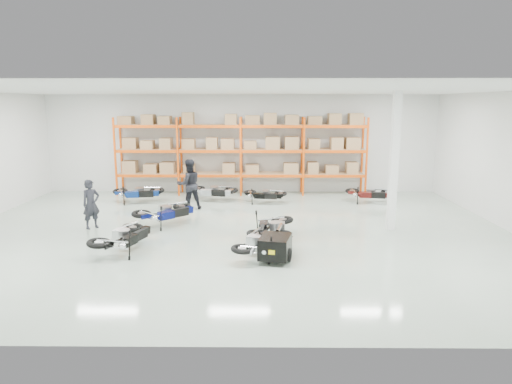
{
  "coord_description": "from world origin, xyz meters",
  "views": [
    {
      "loc": [
        0.88,
        -14.17,
        4.13
      ],
      "look_at": [
        0.73,
        1.27,
        1.1
      ],
      "focal_mm": 32.0,
      "sensor_mm": 36.0,
      "label": 1
    }
  ],
  "objects_px": {
    "moto_touring_right": "(274,224)",
    "person_back": "(189,184)",
    "moto_back_d": "(370,190)",
    "moto_back_b": "(213,188)",
    "moto_back_a": "(138,190)",
    "moto_silver_left": "(257,239)",
    "person_left": "(91,204)",
    "trailer": "(275,247)",
    "moto_back_c": "(264,192)",
    "moto_blue_centre": "(166,208)",
    "moto_black_far_left": "(124,232)"
  },
  "relations": [
    {
      "from": "trailer",
      "to": "moto_back_d",
      "type": "bearing_deg",
      "value": 72.42
    },
    {
      "from": "moto_silver_left",
      "to": "moto_black_far_left",
      "type": "distance_m",
      "value": 3.74
    },
    {
      "from": "moto_black_far_left",
      "to": "person_back",
      "type": "distance_m",
      "value": 5.42
    },
    {
      "from": "moto_blue_centre",
      "to": "person_left",
      "type": "relative_size",
      "value": 1.18
    },
    {
      "from": "moto_back_b",
      "to": "moto_back_d",
      "type": "height_order",
      "value": "moto_back_b"
    },
    {
      "from": "moto_blue_centre",
      "to": "moto_back_c",
      "type": "relative_size",
      "value": 1.23
    },
    {
      "from": "trailer",
      "to": "person_left",
      "type": "height_order",
      "value": "person_left"
    },
    {
      "from": "moto_blue_centre",
      "to": "moto_touring_right",
      "type": "bearing_deg",
      "value": -162.97
    },
    {
      "from": "moto_silver_left",
      "to": "person_left",
      "type": "relative_size",
      "value": 1.05
    },
    {
      "from": "trailer",
      "to": "person_left",
      "type": "bearing_deg",
      "value": 164.58
    },
    {
      "from": "moto_back_a",
      "to": "moto_back_b",
      "type": "relative_size",
      "value": 1.01
    },
    {
      "from": "moto_touring_right",
      "to": "person_left",
      "type": "distance_m",
      "value": 6.23
    },
    {
      "from": "person_back",
      "to": "moto_blue_centre",
      "type": "bearing_deg",
      "value": 56.48
    },
    {
      "from": "trailer",
      "to": "moto_black_far_left",
      "type": "bearing_deg",
      "value": -176.89
    },
    {
      "from": "trailer",
      "to": "moto_back_b",
      "type": "relative_size",
      "value": 0.91
    },
    {
      "from": "moto_silver_left",
      "to": "trailer",
      "type": "relative_size",
      "value": 1.04
    },
    {
      "from": "moto_touring_right",
      "to": "moto_back_b",
      "type": "relative_size",
      "value": 1.09
    },
    {
      "from": "moto_touring_right",
      "to": "person_back",
      "type": "relative_size",
      "value": 1.0
    },
    {
      "from": "moto_black_far_left",
      "to": "moto_back_c",
      "type": "xyz_separation_m",
      "value": [
        3.98,
        6.41,
        -0.1
      ]
    },
    {
      "from": "moto_back_c",
      "to": "person_back",
      "type": "xyz_separation_m",
      "value": [
        -2.97,
        -1.1,
        0.51
      ]
    },
    {
      "from": "moto_silver_left",
      "to": "person_back",
      "type": "xyz_separation_m",
      "value": [
        -2.71,
        5.68,
        0.46
      ]
    },
    {
      "from": "moto_black_far_left",
      "to": "moto_back_a",
      "type": "height_order",
      "value": "moto_black_far_left"
    },
    {
      "from": "person_left",
      "to": "person_back",
      "type": "xyz_separation_m",
      "value": [
        2.83,
        2.82,
        0.17
      ]
    },
    {
      "from": "moto_black_far_left",
      "to": "moto_back_d",
      "type": "relative_size",
      "value": 1.1
    },
    {
      "from": "moto_back_a",
      "to": "person_left",
      "type": "xyz_separation_m",
      "value": [
        -0.49,
        -3.97,
        0.26
      ]
    },
    {
      "from": "trailer",
      "to": "person_back",
      "type": "bearing_deg",
      "value": 130.49
    },
    {
      "from": "moto_back_d",
      "to": "moto_back_b",
      "type": "bearing_deg",
      "value": 100.09
    },
    {
      "from": "moto_touring_right",
      "to": "trailer",
      "type": "relative_size",
      "value": 1.19
    },
    {
      "from": "moto_back_a",
      "to": "trailer",
      "type": "bearing_deg",
      "value": -149.83
    },
    {
      "from": "moto_black_far_left",
      "to": "trailer",
      "type": "relative_size",
      "value": 1.15
    },
    {
      "from": "moto_back_a",
      "to": "moto_back_d",
      "type": "xyz_separation_m",
      "value": [
        9.7,
        0.05,
        -0.03
      ]
    },
    {
      "from": "trailer",
      "to": "person_back",
      "type": "xyz_separation_m",
      "value": [
        -3.19,
        6.01,
        0.6
      ]
    },
    {
      "from": "moto_silver_left",
      "to": "person_left",
      "type": "distance_m",
      "value": 6.24
    },
    {
      "from": "moto_back_b",
      "to": "moto_blue_centre",
      "type": "bearing_deg",
      "value": 177.84
    },
    {
      "from": "moto_touring_right",
      "to": "moto_back_c",
      "type": "xyz_separation_m",
      "value": [
        -0.22,
        5.51,
        -0.12
      ]
    },
    {
      "from": "moto_blue_centre",
      "to": "person_back",
      "type": "bearing_deg",
      "value": -54.05
    },
    {
      "from": "moto_black_far_left",
      "to": "person_left",
      "type": "xyz_separation_m",
      "value": [
        -1.81,
        2.5,
        0.24
      ]
    },
    {
      "from": "moto_touring_right",
      "to": "person_back",
      "type": "xyz_separation_m",
      "value": [
        -3.19,
        4.41,
        0.39
      ]
    },
    {
      "from": "moto_back_a",
      "to": "moto_back_b",
      "type": "distance_m",
      "value": 3.11
    },
    {
      "from": "moto_blue_centre",
      "to": "moto_back_b",
      "type": "xyz_separation_m",
      "value": [
        1.18,
        3.97,
        -0.04
      ]
    },
    {
      "from": "moto_touring_right",
      "to": "moto_back_b",
      "type": "xyz_separation_m",
      "value": [
        -2.44,
        5.96,
        -0.05
      ]
    },
    {
      "from": "moto_silver_left",
      "to": "moto_touring_right",
      "type": "xyz_separation_m",
      "value": [
        0.48,
        1.27,
        0.08
      ]
    },
    {
      "from": "moto_back_a",
      "to": "person_back",
      "type": "xyz_separation_m",
      "value": [
        2.33,
        -1.16,
        0.43
      ]
    },
    {
      "from": "moto_back_b",
      "to": "person_left",
      "type": "height_order",
      "value": "person_left"
    },
    {
      "from": "person_back",
      "to": "moto_back_a",
      "type": "bearing_deg",
      "value": -49.94
    },
    {
      "from": "moto_blue_centre",
      "to": "moto_silver_left",
      "type": "height_order",
      "value": "moto_blue_centre"
    },
    {
      "from": "trailer",
      "to": "moto_back_c",
      "type": "bearing_deg",
      "value": 104.32
    },
    {
      "from": "trailer",
      "to": "moto_back_c",
      "type": "distance_m",
      "value": 7.11
    },
    {
      "from": "moto_back_a",
      "to": "moto_back_d",
      "type": "height_order",
      "value": "moto_back_a"
    },
    {
      "from": "moto_blue_centre",
      "to": "person_back",
      "type": "relative_size",
      "value": 0.98
    }
  ]
}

